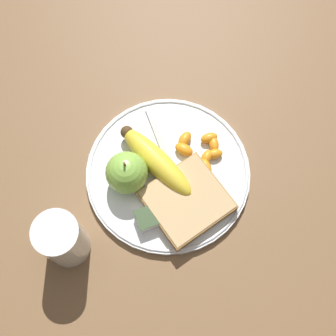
{
  "coord_description": "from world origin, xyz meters",
  "views": [
    {
      "loc": [
        -0.09,
        -0.24,
        0.75
      ],
      "look_at": [
        0.0,
        0.0,
        0.03
      ],
      "focal_mm": 50.0,
      "sensor_mm": 36.0,
      "label": 1
    }
  ],
  "objects": [
    {
      "name": "orange_segment_5",
      "position": [
        0.08,
        0.0,
        0.02
      ],
      "size": [
        0.03,
        0.02,
        0.02
      ],
      "color": "orange",
      "rests_on": "plate"
    },
    {
      "name": "ground_plane",
      "position": [
        0.0,
        0.0,
        0.0
      ],
      "size": [
        3.0,
        3.0,
        0.0
      ],
      "primitive_type": "plane",
      "color": "brown"
    },
    {
      "name": "orange_segment_0",
      "position": [
        0.09,
        0.02,
        0.02
      ],
      "size": [
        0.02,
        0.03,
        0.02
      ],
      "color": "orange",
      "rests_on": "plate"
    },
    {
      "name": "orange_segment_3",
      "position": [
        0.03,
        -0.01,
        0.02
      ],
      "size": [
        0.03,
        0.04,
        0.02
      ],
      "color": "orange",
      "rests_on": "plate"
    },
    {
      "name": "orange_segment_4",
      "position": [
        0.04,
        0.03,
        0.02
      ],
      "size": [
        0.04,
        0.04,
        0.02
      ],
      "color": "orange",
      "rests_on": "plate"
    },
    {
      "name": "fork",
      "position": [
        0.01,
        0.01,
        0.01
      ],
      "size": [
        0.03,
        0.18,
        0.0
      ],
      "rotation": [
        0.0,
        0.0,
        10.98
      ],
      "color": "#B2B2B7",
      "rests_on": "plate"
    },
    {
      "name": "orange_segment_1",
      "position": [
        0.05,
        0.04,
        0.02
      ],
      "size": [
        0.04,
        0.03,
        0.02
      ],
      "color": "orange",
      "rests_on": "plate"
    },
    {
      "name": "apple",
      "position": [
        -0.07,
        0.01,
        0.05
      ],
      "size": [
        0.07,
        0.07,
        0.08
      ],
      "color": "#84BC47",
      "rests_on": "plate"
    },
    {
      "name": "plate",
      "position": [
        0.0,
        0.0,
        0.01
      ],
      "size": [
        0.28,
        0.28,
        0.01
      ],
      "color": "silver",
      "rests_on": "ground_plane"
    },
    {
      "name": "orange_segment_2",
      "position": [
        0.06,
        -0.02,
        0.02
      ],
      "size": [
        0.02,
        0.03,
        0.02
      ],
      "color": "orange",
      "rests_on": "plate"
    },
    {
      "name": "jam_packet",
      "position": [
        -0.06,
        -0.07,
        0.02
      ],
      "size": [
        0.04,
        0.03,
        0.02
      ],
      "color": "white",
      "rests_on": "plate"
    },
    {
      "name": "juice_glass",
      "position": [
        -0.19,
        -0.06,
        0.05
      ],
      "size": [
        0.07,
        0.07,
        0.11
      ],
      "color": "silver",
      "rests_on": "ground_plane"
    },
    {
      "name": "orange_segment_7",
      "position": [
        0.09,
        0.03,
        0.02
      ],
      "size": [
        0.03,
        0.02,
        0.02
      ],
      "color": "orange",
      "rests_on": "plate"
    },
    {
      "name": "bread_slice",
      "position": [
        0.01,
        -0.06,
        0.02
      ],
      "size": [
        0.14,
        0.14,
        0.02
      ],
      "color": "olive",
      "rests_on": "plate"
    },
    {
      "name": "orange_segment_6",
      "position": [
        0.07,
        0.0,
        0.02
      ],
      "size": [
        0.03,
        0.03,
        0.02
      ],
      "color": "orange",
      "rests_on": "plate"
    },
    {
      "name": "banana",
      "position": [
        -0.01,
        0.02,
        0.03
      ],
      "size": [
        0.1,
        0.16,
        0.04
      ],
      "color": "yellow",
      "rests_on": "plate"
    }
  ]
}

